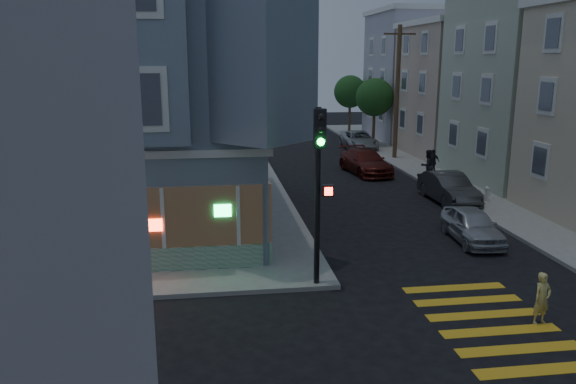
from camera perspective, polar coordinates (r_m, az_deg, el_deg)
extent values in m
plane|color=black|center=(15.34, -4.15, -13.40)|extent=(120.00, 120.00, 0.00)
cube|color=gray|center=(39.41, -26.55, 1.96)|extent=(33.00, 42.00, 0.15)
cube|color=gray|center=(44.26, 24.82, 3.24)|extent=(24.00, 42.00, 0.15)
cube|color=slate|center=(25.25, -20.05, 9.73)|extent=(14.00, 14.00, 11.00)
cube|color=silver|center=(25.39, -19.75, 6.02)|extent=(14.30, 14.30, 0.25)
cube|color=#196B33|center=(19.44, -23.07, -6.81)|extent=(13.60, 0.12, 0.80)
cube|color=#382B1E|center=(19.03, -23.45, -2.84)|extent=(13.60, 0.10, 2.00)
cylinder|color=white|center=(18.25, -19.10, 1.57)|extent=(1.00, 0.12, 1.00)
cube|color=#ADC0A6|center=(35.99, 26.87, 9.56)|extent=(12.00, 8.60, 10.50)
cube|color=#B8A58E|center=(43.74, 20.08, 9.61)|extent=(12.00, 8.60, 9.00)
cube|color=#9995A4|center=(51.84, 15.48, 11.22)|extent=(12.00, 8.60, 10.50)
cylinder|color=#4C3826|center=(39.86, 11.03, 9.88)|extent=(0.30, 0.30, 9.00)
cube|color=#4C3826|center=(39.83, 11.29, 15.48)|extent=(2.20, 0.12, 0.12)
cylinder|color=#4C3826|center=(45.86, 8.70, 6.75)|extent=(0.24, 0.24, 3.20)
sphere|color=#18431A|center=(45.67, 8.80, 9.49)|extent=(3.00, 3.00, 3.00)
cylinder|color=#4C3826|center=(53.54, 6.27, 7.75)|extent=(0.24, 0.24, 3.20)
sphere|color=#18431A|center=(53.37, 6.33, 10.10)|extent=(3.00, 3.00, 3.00)
imported|color=#D2C76B|center=(16.54, 24.41, -9.83)|extent=(0.59, 0.46, 1.44)
imported|color=black|center=(32.71, 13.99, 2.63)|extent=(1.01, 0.88, 1.78)
imported|color=black|center=(34.67, 14.53, 2.97)|extent=(0.95, 0.60, 1.51)
imported|color=#B0B3B8|center=(22.83, 18.21, -3.22)|extent=(1.81, 3.90, 1.29)
imported|color=#35373A|center=(28.66, 15.99, 0.41)|extent=(1.64, 4.47, 1.46)
imported|color=#581914|center=(34.94, 7.87, 3.07)|extent=(2.67, 5.29, 1.47)
imported|color=#A4A9AE|center=(44.45, 7.23, 5.24)|extent=(2.61, 5.22, 1.42)
cylinder|color=black|center=(16.77, 3.01, -0.62)|extent=(0.17, 0.17, 5.40)
cube|color=black|center=(16.16, 3.26, 6.44)|extent=(0.37, 0.33, 1.13)
sphere|color=black|center=(15.95, 3.40, 7.64)|extent=(0.22, 0.22, 0.22)
sphere|color=black|center=(15.99, 3.38, 6.37)|extent=(0.22, 0.22, 0.22)
sphere|color=#19F23F|center=(16.04, 3.36, 5.10)|extent=(0.22, 0.22, 0.22)
cube|color=black|center=(16.58, 4.06, 0.15)|extent=(0.36, 0.24, 0.35)
cube|color=#FF2614|center=(16.46, 4.15, 0.06)|extent=(0.24, 0.02, 0.24)
cylinder|color=silver|center=(29.04, 19.54, -0.31)|extent=(0.22, 0.22, 0.55)
sphere|color=silver|center=(28.97, 19.59, 0.30)|extent=(0.24, 0.24, 0.24)
cylinder|color=silver|center=(29.03, 19.55, -0.22)|extent=(0.41, 0.11, 0.11)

